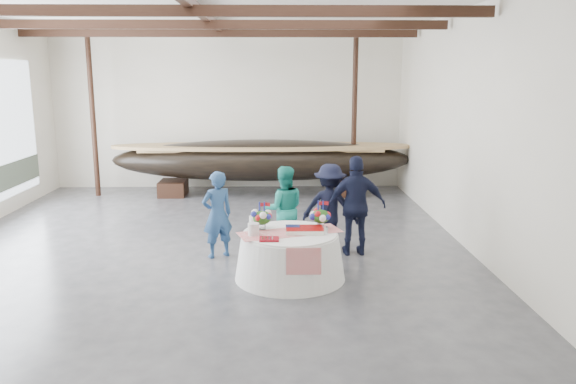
{
  "coord_description": "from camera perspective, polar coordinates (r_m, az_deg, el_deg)",
  "views": [
    {
      "loc": [
        1.37,
        -10.37,
        3.25
      ],
      "look_at": [
        1.6,
        -0.29,
        1.14
      ],
      "focal_mm": 35.0,
      "sensor_mm": 36.0,
      "label": 1
    }
  ],
  "objects": [
    {
      "name": "wall_front",
      "position": [
        4.68,
        -18.23,
        -1.14
      ],
      "size": [
        10.0,
        0.02,
        4.5
      ],
      "primitive_type": "cube",
      "color": "silver",
      "rests_on": "ground"
    },
    {
      "name": "pavilion_structure",
      "position": [
        11.3,
        -8.56,
        15.51
      ],
      "size": [
        9.8,
        11.76,
        4.5
      ],
      "color": "black",
      "rests_on": "ground"
    },
    {
      "name": "banquet_table",
      "position": [
        9.15,
        0.2,
        -6.45
      ],
      "size": [
        1.79,
        1.79,
        0.77
      ],
      "color": "white",
      "rests_on": "ground"
    },
    {
      "name": "wall_back",
      "position": [
        16.45,
        -6.13,
        8.27
      ],
      "size": [
        10.0,
        0.02,
        4.5
      ],
      "primitive_type": "cube",
      "color": "silver",
      "rests_on": "ground"
    },
    {
      "name": "guest_woman_teal",
      "position": [
        10.43,
        -0.44,
        -1.73
      ],
      "size": [
        0.83,
        0.67,
        1.61
      ],
      "primitive_type": "imported",
      "rotation": [
        0.0,
        0.0,
        3.22
      ],
      "color": "teal",
      "rests_on": "ground"
    },
    {
      "name": "guest_man_right",
      "position": [
        10.28,
        6.96,
        -1.4
      ],
      "size": [
        1.08,
        0.47,
        1.83
      ],
      "primitive_type": "imported",
      "rotation": [
        0.0,
        0.0,
        3.16
      ],
      "color": "black",
      "rests_on": "ground"
    },
    {
      "name": "guest_man_left",
      "position": [
        10.52,
        4.28,
        -1.57
      ],
      "size": [
        1.19,
        0.88,
        1.64
      ],
      "primitive_type": "imported",
      "rotation": [
        0.0,
        0.0,
        2.86
      ],
      "color": "black",
      "rests_on": "ground"
    },
    {
      "name": "floor",
      "position": [
        10.95,
        -8.45,
        -5.58
      ],
      "size": [
        10.0,
        12.0,
        0.01
      ],
      "primitive_type": "cube",
      "color": "#3D3D42",
      "rests_on": "ground"
    },
    {
      "name": "guest_woman_blue",
      "position": [
        10.16,
        -7.19,
        -2.28
      ],
      "size": [
        0.69,
        0.61,
        1.58
      ],
      "primitive_type": "imported",
      "rotation": [
        0.0,
        0.0,
        3.65
      ],
      "color": "navy",
      "rests_on": "ground"
    },
    {
      "name": "tabletop_items",
      "position": [
        9.12,
        0.1,
        -2.99
      ],
      "size": [
        1.74,
        1.06,
        0.4
      ],
      "color": "red",
      "rests_on": "banquet_table"
    },
    {
      "name": "wall_right",
      "position": [
        11.03,
        18.04,
        6.04
      ],
      "size": [
        0.02,
        12.0,
        4.5
      ],
      "primitive_type": "cube",
      "color": "silver",
      "rests_on": "ground"
    },
    {
      "name": "ceiling",
      "position": [
        10.53,
        -9.23,
        18.49
      ],
      "size": [
        10.0,
        12.0,
        0.01
      ],
      "primitive_type": "cube",
      "color": "white",
      "rests_on": "wall_back"
    },
    {
      "name": "longboat_display",
      "position": [
        15.34,
        -2.68,
        3.28
      ],
      "size": [
        8.14,
        1.63,
        1.53
      ],
      "color": "black",
      "rests_on": "ground"
    }
  ]
}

